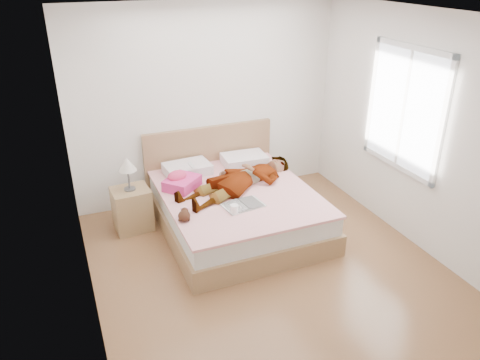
{
  "coord_description": "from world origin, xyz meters",
  "views": [
    {
      "loc": [
        -1.87,
        -3.69,
        3.04
      ],
      "look_at": [
        0.0,
        0.85,
        0.7
      ],
      "focal_mm": 35.0,
      "sensor_mm": 36.0,
      "label": 1
    }
  ],
  "objects_px": {
    "magazine": "(243,205)",
    "towel": "(181,181)",
    "phone": "(191,165)",
    "nightstand": "(132,206)",
    "coffee_mug": "(235,209)",
    "woman": "(240,176)",
    "bed": "(234,205)",
    "plush_toy": "(184,215)"
  },
  "relations": [
    {
      "from": "magazine",
      "to": "towel",
      "type": "bearing_deg",
      "value": 126.33
    },
    {
      "from": "phone",
      "to": "nightstand",
      "type": "relative_size",
      "value": 0.11
    },
    {
      "from": "towel",
      "to": "nightstand",
      "type": "xyz_separation_m",
      "value": [
        -0.59,
        0.14,
        -0.29
      ]
    },
    {
      "from": "coffee_mug",
      "to": "nightstand",
      "type": "xyz_separation_m",
      "value": [
        -0.96,
        0.97,
        -0.25
      ]
    },
    {
      "from": "woman",
      "to": "magazine",
      "type": "bearing_deg",
      "value": -40.88
    },
    {
      "from": "phone",
      "to": "coffee_mug",
      "type": "xyz_separation_m",
      "value": [
        0.17,
        -1.03,
        -0.14
      ]
    },
    {
      "from": "woman",
      "to": "towel",
      "type": "xyz_separation_m",
      "value": [
        -0.7,
        0.2,
        -0.03
      ]
    },
    {
      "from": "magazine",
      "to": "nightstand",
      "type": "distance_m",
      "value": 1.42
    },
    {
      "from": "phone",
      "to": "magazine",
      "type": "relative_size",
      "value": 0.21
    },
    {
      "from": "bed",
      "to": "towel",
      "type": "relative_size",
      "value": 3.97
    },
    {
      "from": "coffee_mug",
      "to": "plush_toy",
      "type": "height_order",
      "value": "plush_toy"
    },
    {
      "from": "towel",
      "to": "plush_toy",
      "type": "height_order",
      "value": "towel"
    },
    {
      "from": "phone",
      "to": "nightstand",
      "type": "xyz_separation_m",
      "value": [
        -0.79,
        -0.06,
        -0.39
      ]
    },
    {
      "from": "woman",
      "to": "nightstand",
      "type": "relative_size",
      "value": 1.83
    },
    {
      "from": "woman",
      "to": "towel",
      "type": "bearing_deg",
      "value": -127.41
    },
    {
      "from": "woman",
      "to": "magazine",
      "type": "distance_m",
      "value": 0.55
    },
    {
      "from": "phone",
      "to": "nightstand",
      "type": "bearing_deg",
      "value": 162.77
    },
    {
      "from": "woman",
      "to": "bed",
      "type": "height_order",
      "value": "bed"
    },
    {
      "from": "woman",
      "to": "phone",
      "type": "relative_size",
      "value": 17.41
    },
    {
      "from": "coffee_mug",
      "to": "woman",
      "type": "bearing_deg",
      "value": 62.39
    },
    {
      "from": "coffee_mug",
      "to": "nightstand",
      "type": "relative_size",
      "value": 0.14
    },
    {
      "from": "plush_toy",
      "to": "nightstand",
      "type": "xyz_separation_m",
      "value": [
        -0.41,
        0.9,
        -0.26
      ]
    },
    {
      "from": "towel",
      "to": "coffee_mug",
      "type": "xyz_separation_m",
      "value": [
        0.37,
        -0.83,
        -0.04
      ]
    },
    {
      "from": "woman",
      "to": "coffee_mug",
      "type": "relative_size",
      "value": 12.87
    },
    {
      "from": "woman",
      "to": "towel",
      "type": "height_order",
      "value": "woman"
    },
    {
      "from": "woman",
      "to": "phone",
      "type": "height_order",
      "value": "woman"
    },
    {
      "from": "coffee_mug",
      "to": "magazine",
      "type": "bearing_deg",
      "value": 38.56
    },
    {
      "from": "phone",
      "to": "coffee_mug",
      "type": "distance_m",
      "value": 1.05
    },
    {
      "from": "magazine",
      "to": "phone",
      "type": "bearing_deg",
      "value": 109.47
    },
    {
      "from": "phone",
      "to": "bed",
      "type": "height_order",
      "value": "bed"
    },
    {
      "from": "towel",
      "to": "magazine",
      "type": "xyz_separation_m",
      "value": [
        0.52,
        -0.71,
        -0.08
      ]
    },
    {
      "from": "bed",
      "to": "nightstand",
      "type": "height_order",
      "value": "bed"
    },
    {
      "from": "towel",
      "to": "bed",
      "type": "bearing_deg",
      "value": -23.16
    },
    {
      "from": "woman",
      "to": "plush_toy",
      "type": "xyz_separation_m",
      "value": [
        -0.88,
        -0.56,
        -0.06
      ]
    },
    {
      "from": "magazine",
      "to": "plush_toy",
      "type": "relative_size",
      "value": 2.18
    },
    {
      "from": "magazine",
      "to": "nightstand",
      "type": "bearing_deg",
      "value": 142.67
    },
    {
      "from": "magazine",
      "to": "coffee_mug",
      "type": "bearing_deg",
      "value": -141.44
    },
    {
      "from": "woman",
      "to": "phone",
      "type": "bearing_deg",
      "value": -150.3
    },
    {
      "from": "phone",
      "to": "plush_toy",
      "type": "relative_size",
      "value": 0.45
    },
    {
      "from": "towel",
      "to": "nightstand",
      "type": "distance_m",
      "value": 0.67
    },
    {
      "from": "magazine",
      "to": "plush_toy",
      "type": "xyz_separation_m",
      "value": [
        -0.7,
        -0.05,
        0.05
      ]
    },
    {
      "from": "woman",
      "to": "nightstand",
      "type": "bearing_deg",
      "value": -126.34
    }
  ]
}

